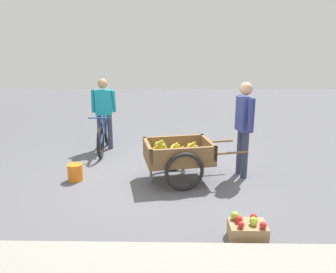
{
  "coord_description": "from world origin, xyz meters",
  "views": [
    {
      "loc": [
        -0.22,
        5.56,
        2.26
      ],
      "look_at": [
        -0.12,
        0.07,
        0.75
      ],
      "focal_mm": 36.01,
      "sensor_mm": 36.0,
      "label": 1
    }
  ],
  "objects": [
    {
      "name": "plastic_bucket",
      "position": [
        1.47,
        0.2,
        0.14
      ],
      "size": [
        0.26,
        0.26,
        0.29
      ],
      "primitive_type": "cylinder",
      "color": "orange",
      "rests_on": "ground"
    },
    {
      "name": "apple_crate",
      "position": [
        -1.1,
        1.99,
        0.13
      ],
      "size": [
        0.44,
        0.32,
        0.32
      ],
      "color": "#99754C",
      "rests_on": "ground"
    },
    {
      "name": "vendor_person",
      "position": [
        -1.42,
        -0.08,
        1.0
      ],
      "size": [
        0.27,
        0.58,
        1.66
      ],
      "color": "#333851",
      "rests_on": "ground"
    },
    {
      "name": "bicycle",
      "position": [
        1.3,
        -1.47,
        0.35
      ],
      "size": [
        0.46,
        1.66,
        0.85
      ],
      "color": "black",
      "rests_on": "ground"
    },
    {
      "name": "ground_plane",
      "position": [
        0.0,
        0.0,
        0.0
      ],
      "size": [
        24.0,
        24.0,
        0.0
      ],
      "primitive_type": "plane",
      "color": "#56565B"
    },
    {
      "name": "fruit_cart",
      "position": [
        -0.29,
        0.17,
        0.44
      ],
      "size": [
        1.77,
        1.11,
        0.72
      ],
      "color": "brown",
      "rests_on": "ground"
    },
    {
      "name": "cyclist_person",
      "position": [
        1.31,
        -1.62,
        0.92
      ],
      "size": [
        0.52,
        0.22,
        1.55
      ],
      "color": "#333851",
      "rests_on": "ground"
    }
  ]
}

